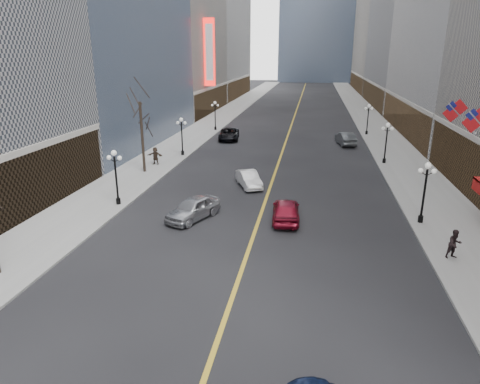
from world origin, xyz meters
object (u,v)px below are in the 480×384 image
(streetlamp_east_2, at_px, (386,139))
(car_nb_near, at_px, (193,208))
(car_sb_mid, at_px, (286,210))
(car_nb_mid, at_px, (249,179))
(streetlamp_west_3, at_px, (215,113))
(car_sb_far, at_px, (345,139))
(streetlamp_west_1, at_px, (116,172))
(streetlamp_east_3, at_px, (368,116))
(streetlamp_west_2, at_px, (182,132))
(car_nb_far, at_px, (229,134))
(streetlamp_east_1, at_px, (425,186))

(streetlamp_east_2, relative_size, car_nb_near, 0.91)
(car_sb_mid, bearing_deg, streetlamp_east_2, -120.93)
(streetlamp_east_2, height_order, car_nb_mid, streetlamp_east_2)
(car_nb_mid, bearing_deg, streetlamp_west_3, 85.02)
(streetlamp_west_3, relative_size, car_sb_far, 0.86)
(streetlamp_west_1, xyz_separation_m, streetlamp_west_3, (0.00, 36.00, 0.00))
(streetlamp_east_3, relative_size, streetlamp_west_2, 1.00)
(streetlamp_west_1, relative_size, streetlamp_west_2, 1.00)
(streetlamp_east_2, height_order, streetlamp_west_1, same)
(streetlamp_east_2, distance_m, car_nb_far, 22.86)
(streetlamp_west_2, bearing_deg, streetlamp_east_2, 0.00)
(streetlamp_west_1, height_order, car_nb_far, streetlamp_west_1)
(streetlamp_west_2, bearing_deg, car_nb_far, 71.66)
(car_nb_near, bearing_deg, streetlamp_west_3, 124.08)
(car_nb_near, relative_size, car_nb_mid, 1.11)
(streetlamp_east_1, xyz_separation_m, car_nb_mid, (-13.80, 7.03, -2.17))
(streetlamp_east_1, height_order, car_nb_near, streetlamp_east_1)
(car_nb_mid, bearing_deg, streetlamp_west_2, 108.11)
(streetlamp_west_3, height_order, car_nb_mid, streetlamp_west_3)
(streetlamp_east_2, relative_size, car_nb_far, 0.76)
(streetlamp_east_2, height_order, streetlamp_west_2, same)
(car_sb_mid, xyz_separation_m, car_sb_far, (6.14, 29.09, 0.02))
(streetlamp_west_2, bearing_deg, car_nb_mid, -48.22)
(streetlamp_east_2, distance_m, streetlamp_east_3, 18.00)
(car_sb_mid, relative_size, car_sb_far, 0.94)
(streetlamp_west_2, bearing_deg, car_sb_far, 26.96)
(streetlamp_west_3, xyz_separation_m, car_nb_far, (3.62, -7.08, -2.08))
(car_nb_near, bearing_deg, streetlamp_east_2, 73.60)
(streetlamp_east_2, distance_m, car_nb_near, 26.01)
(streetlamp_east_2, xyz_separation_m, car_nb_far, (-19.98, 10.92, -2.08))
(streetlamp_east_1, bearing_deg, streetlamp_east_2, 90.00)
(streetlamp_west_1, xyz_separation_m, car_sb_mid, (13.80, -0.94, -2.06))
(streetlamp_west_2, distance_m, streetlamp_west_3, 18.00)
(streetlamp_east_3, bearing_deg, car_nb_near, -113.87)
(streetlamp_east_3, xyz_separation_m, car_nb_mid, (-13.80, -28.97, -2.17))
(streetlamp_west_1, height_order, car_nb_near, streetlamp_west_1)
(streetlamp_west_1, distance_m, car_nb_far, 29.22)
(streetlamp_east_3, bearing_deg, streetlamp_west_3, 180.00)
(streetlamp_west_3, bearing_deg, streetlamp_east_1, -56.75)
(car_nb_mid, relative_size, car_sb_far, 0.85)
(streetlamp_east_1, xyz_separation_m, streetlamp_east_2, (0.00, 18.00, 0.00))
(car_nb_near, xyz_separation_m, car_nb_mid, (2.93, 8.84, -0.11))
(car_sb_far, bearing_deg, car_nb_far, -13.68)
(streetlamp_west_2, bearing_deg, car_sb_mid, -53.93)
(streetlamp_east_3, distance_m, car_nb_far, 21.30)
(streetlamp_east_2, xyz_separation_m, car_sb_far, (-3.66, 10.15, -2.04))
(streetlamp_west_2, relative_size, car_nb_far, 0.76)
(streetlamp_east_3, distance_m, car_nb_mid, 32.16)
(streetlamp_west_1, distance_m, streetlamp_west_2, 18.00)
(streetlamp_west_2, height_order, car_nb_far, streetlamp_west_2)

